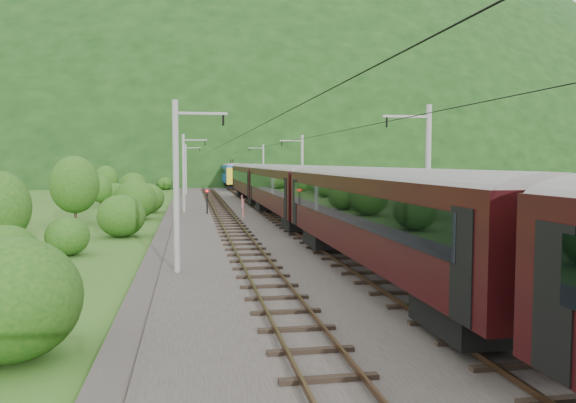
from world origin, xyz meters
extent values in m
plane|color=#2D4F18|center=(0.00, 0.00, 0.00)|extent=(600.00, 600.00, 0.00)
cube|color=#38332D|center=(0.00, 10.00, 0.15)|extent=(14.00, 220.00, 0.30)
cube|color=#513622|center=(-3.12, 10.00, 0.49)|extent=(0.08, 220.00, 0.15)
cube|color=#513622|center=(-1.68, 10.00, 0.49)|extent=(0.08, 220.00, 0.15)
cube|color=black|center=(-2.40, 10.00, 0.36)|extent=(2.40, 220.00, 0.12)
cube|color=#513622|center=(1.68, 10.00, 0.49)|extent=(0.08, 220.00, 0.15)
cube|color=#513622|center=(3.12, 10.00, 0.49)|extent=(0.08, 220.00, 0.15)
cube|color=black|center=(2.40, 10.00, 0.36)|extent=(2.40, 220.00, 0.12)
cylinder|color=gray|center=(-6.20, 0.00, 4.30)|extent=(0.28, 0.28, 8.00)
cube|color=gray|center=(-5.00, 0.00, 7.70)|extent=(2.40, 0.12, 0.12)
cylinder|color=black|center=(-4.00, 0.00, 7.40)|extent=(0.10, 0.10, 0.50)
cylinder|color=gray|center=(-6.20, 32.00, 4.30)|extent=(0.28, 0.28, 8.00)
cube|color=gray|center=(-5.00, 32.00, 7.70)|extent=(2.40, 0.12, 0.12)
cylinder|color=black|center=(-4.00, 32.00, 7.40)|extent=(0.10, 0.10, 0.50)
cylinder|color=gray|center=(-6.20, 64.00, 4.30)|extent=(0.28, 0.28, 8.00)
cube|color=gray|center=(-5.00, 64.00, 7.70)|extent=(2.40, 0.12, 0.12)
cylinder|color=black|center=(-4.00, 64.00, 7.40)|extent=(0.10, 0.10, 0.50)
cylinder|color=gray|center=(-6.20, 96.00, 4.30)|extent=(0.28, 0.28, 8.00)
cube|color=gray|center=(-5.00, 96.00, 7.70)|extent=(2.40, 0.12, 0.12)
cylinder|color=black|center=(-4.00, 96.00, 7.40)|extent=(0.10, 0.10, 0.50)
cylinder|color=gray|center=(-6.20, 128.00, 4.30)|extent=(0.28, 0.28, 8.00)
cube|color=gray|center=(-5.00, 128.00, 7.70)|extent=(2.40, 0.12, 0.12)
cylinder|color=black|center=(-4.00, 128.00, 7.40)|extent=(0.10, 0.10, 0.50)
cylinder|color=gray|center=(6.20, 0.00, 4.30)|extent=(0.28, 0.28, 8.00)
cube|color=gray|center=(5.00, 0.00, 7.70)|extent=(2.40, 0.12, 0.12)
cylinder|color=black|center=(4.00, 0.00, 7.40)|extent=(0.10, 0.10, 0.50)
cylinder|color=gray|center=(6.20, 32.00, 4.30)|extent=(0.28, 0.28, 8.00)
cube|color=gray|center=(5.00, 32.00, 7.70)|extent=(2.40, 0.12, 0.12)
cylinder|color=black|center=(4.00, 32.00, 7.40)|extent=(0.10, 0.10, 0.50)
cylinder|color=gray|center=(6.20, 64.00, 4.30)|extent=(0.28, 0.28, 8.00)
cube|color=gray|center=(5.00, 64.00, 7.70)|extent=(2.40, 0.12, 0.12)
cylinder|color=black|center=(4.00, 64.00, 7.40)|extent=(0.10, 0.10, 0.50)
cylinder|color=gray|center=(6.20, 96.00, 4.30)|extent=(0.28, 0.28, 8.00)
cube|color=gray|center=(5.00, 96.00, 7.70)|extent=(2.40, 0.12, 0.12)
cylinder|color=black|center=(4.00, 96.00, 7.40)|extent=(0.10, 0.10, 0.50)
cylinder|color=gray|center=(6.20, 128.00, 4.30)|extent=(0.28, 0.28, 8.00)
cube|color=gray|center=(5.00, 128.00, 7.70)|extent=(2.40, 0.12, 0.12)
cylinder|color=black|center=(4.00, 128.00, 7.40)|extent=(0.10, 0.10, 0.50)
cylinder|color=black|center=(-2.40, 10.00, 7.10)|extent=(0.03, 198.00, 0.03)
cylinder|color=black|center=(2.40, 10.00, 7.10)|extent=(0.03, 198.00, 0.03)
ellipsoid|color=black|center=(0.00, 260.00, 0.00)|extent=(504.00, 360.00, 244.00)
cube|color=black|center=(2.40, -3.31, 3.20)|extent=(3.18, 24.09, 3.28)
cylinder|color=slate|center=(2.40, -3.31, 4.68)|extent=(3.18, 23.97, 3.18)
cube|color=black|center=(0.79, -3.31, 3.59)|extent=(0.05, 21.20, 1.26)
cube|color=black|center=(4.01, -3.31, 3.59)|extent=(0.05, 21.20, 1.26)
cube|color=black|center=(2.40, -11.74, 1.06)|extent=(2.41, 3.50, 0.99)
cube|color=black|center=(2.40, 5.12, 1.06)|extent=(2.41, 3.50, 0.99)
cube|color=black|center=(2.40, 21.81, 3.20)|extent=(3.18, 24.09, 3.28)
cylinder|color=slate|center=(2.40, 21.81, 4.68)|extent=(3.18, 23.97, 3.18)
cube|color=black|center=(0.79, 21.81, 3.59)|extent=(0.05, 21.20, 1.26)
cube|color=black|center=(4.01, 21.81, 3.59)|extent=(0.05, 21.20, 1.26)
cube|color=black|center=(2.40, 13.38, 1.06)|extent=(2.41, 3.50, 0.99)
cube|color=black|center=(2.40, 30.24, 1.06)|extent=(2.41, 3.50, 0.99)
cube|color=black|center=(2.40, 46.93, 3.20)|extent=(3.18, 24.09, 3.28)
cylinder|color=slate|center=(2.40, 46.93, 4.68)|extent=(3.18, 23.97, 3.18)
cube|color=black|center=(0.79, 46.93, 3.59)|extent=(0.05, 21.20, 1.26)
cube|color=black|center=(4.01, 46.93, 3.59)|extent=(0.05, 21.20, 1.26)
cube|color=black|center=(2.40, 38.50, 1.06)|extent=(2.41, 3.50, 0.99)
cube|color=black|center=(2.40, 55.37, 1.06)|extent=(2.41, 3.50, 0.99)
cube|color=#134798|center=(2.40, 81.91, 3.20)|extent=(3.18, 19.71, 3.28)
cylinder|color=slate|center=(2.40, 81.91, 4.68)|extent=(3.18, 19.61, 3.18)
cube|color=black|center=(0.79, 81.91, 3.59)|extent=(0.05, 17.34, 1.26)
cube|color=black|center=(4.01, 81.91, 3.59)|extent=(0.05, 17.34, 1.26)
cube|color=black|center=(2.40, 75.01, 1.06)|extent=(2.41, 3.50, 0.99)
cube|color=black|center=(2.40, 88.81, 1.06)|extent=(2.41, 3.50, 0.99)
cube|color=gold|center=(2.40, 91.57, 2.98)|extent=(3.24, 0.50, 2.96)
cube|color=gold|center=(2.40, 72.26, 2.98)|extent=(3.24, 0.50, 2.96)
cube|color=black|center=(2.40, 84.91, 5.44)|extent=(0.08, 1.60, 0.99)
cylinder|color=red|center=(-0.74, 25.02, 1.16)|extent=(0.18, 0.18, 1.71)
cylinder|color=red|center=(0.16, 36.22, 1.03)|extent=(0.16, 0.16, 1.46)
cylinder|color=black|center=(-3.92, 29.69, 1.40)|extent=(0.15, 0.15, 2.21)
sphere|color=red|center=(-3.92, 29.69, 2.56)|extent=(0.27, 0.27, 0.27)
ellipsoid|color=#184913|center=(-10.44, -10.36, 1.72)|extent=(3.82, 3.82, 3.44)
ellipsoid|color=#184913|center=(-13.53, -0.61, 1.36)|extent=(3.03, 3.03, 2.73)
ellipsoid|color=#184913|center=(-12.63, 7.62, 1.13)|extent=(2.51, 2.51, 2.26)
ellipsoid|color=#184913|center=(-10.52, 15.45, 1.55)|extent=(3.44, 3.44, 3.10)
ellipsoid|color=#184913|center=(-10.75, 28.19, 1.85)|extent=(4.12, 4.12, 3.71)
ellipsoid|color=#184913|center=(-10.06, 35.08, 1.59)|extent=(3.53, 3.53, 3.18)
ellipsoid|color=#184913|center=(-14.90, 47.20, 1.40)|extent=(3.11, 3.11, 2.80)
ellipsoid|color=#184913|center=(-13.60, 57.85, 1.69)|extent=(3.76, 3.76, 3.39)
ellipsoid|color=#184913|center=(-14.64, 67.07, 1.88)|extent=(4.17, 4.17, 3.75)
ellipsoid|color=#184913|center=(-13.74, 75.20, 0.95)|extent=(2.10, 2.10, 1.89)
ellipsoid|color=#184913|center=(-10.42, 85.73, 1.28)|extent=(2.84, 2.84, 2.55)
ellipsoid|color=#184913|center=(-13.87, 95.26, 1.02)|extent=(2.27, 2.27, 2.05)
cylinder|color=black|center=(-16.31, 7.72, 1.35)|extent=(0.24, 0.24, 2.70)
cylinder|color=black|center=(-15.48, 24.78, 1.63)|extent=(0.24, 0.24, 3.25)
ellipsoid|color=#184913|center=(-15.48, 24.78, 3.49)|extent=(4.18, 4.18, 5.02)
cylinder|color=black|center=(-16.03, 42.57, 1.06)|extent=(0.24, 0.24, 2.13)
ellipsoid|color=#184913|center=(-16.03, 42.57, 2.28)|extent=(2.74, 2.74, 3.28)
cylinder|color=black|center=(-17.59, 58.28, 1.34)|extent=(0.24, 0.24, 2.69)
ellipsoid|color=#184913|center=(-17.59, 58.28, 2.88)|extent=(3.46, 3.46, 4.15)
ellipsoid|color=#184913|center=(13.51, 6.28, 1.58)|extent=(3.52, 3.52, 3.17)
ellipsoid|color=#184913|center=(9.80, 19.48, 1.52)|extent=(3.37, 3.37, 3.04)
ellipsoid|color=#184913|center=(14.36, 35.03, 1.43)|extent=(3.19, 3.19, 2.87)
ellipsoid|color=#184913|center=(10.04, 47.62, 0.96)|extent=(2.13, 2.13, 1.92)
ellipsoid|color=#184913|center=(12.38, 62.82, 1.08)|extent=(2.41, 2.41, 2.17)
camera|label=1|loc=(-5.56, -26.50, 5.45)|focal=35.00mm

